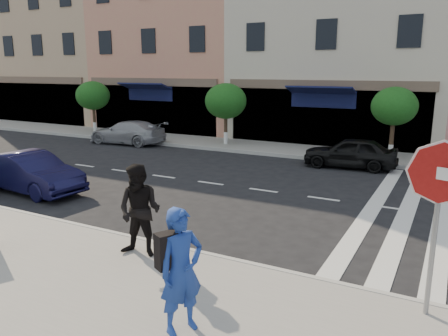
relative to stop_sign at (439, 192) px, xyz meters
The scene contains 15 objects.
ground 5.97m from the stop_sign, 160.29° to the left, with size 120.00×120.00×0.00m, color black.
sidewalk_near 5.94m from the stop_sign, 160.37° to the right, with size 60.00×4.50×0.15m, color gray.
sidewalk_far 14.06m from the stop_sign, 112.16° to the left, with size 60.00×3.00×0.15m, color gray.
building_west_far 33.37m from the stop_sign, 145.28° to the left, with size 12.00×9.00×12.00m, color tan.
building_west_mid 25.38m from the stop_sign, 130.71° to the left, with size 10.00×9.00×14.00m, color tan.
building_centre 20.02m from the stop_sign, 106.93° to the left, with size 11.00×9.00×11.00m, color beige.
street_tree_wa 23.05m from the stop_sign, 146.62° to the left, with size 2.00×2.00×3.05m.
street_tree_wb 16.30m from the stop_sign, 128.94° to the left, with size 2.10×2.10×3.06m.
street_tree_c 12.88m from the stop_sign, 100.04° to the left, with size 1.90×1.90×3.04m.
stop_sign is the anchor object (origin of this frame).
photographer 3.93m from the stop_sign, 145.69° to the right, with size 0.68×0.45×1.86m, color navy.
walker 5.44m from the stop_sign, behind, with size 0.92×0.72×1.90m, color black.
car_near_mid 12.07m from the stop_sign, 169.52° to the left, with size 1.37×3.92×1.29m, color black.
car_far_left 18.86m from the stop_sign, 144.29° to the left, with size 1.72×4.24×1.23m, color #9A9A9F.
car_far_mid 11.33m from the stop_sign, 108.25° to the left, with size 1.47×3.65×1.25m, color black.
Camera 1 is at (5.36, -8.79, 3.88)m, focal length 35.00 mm.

